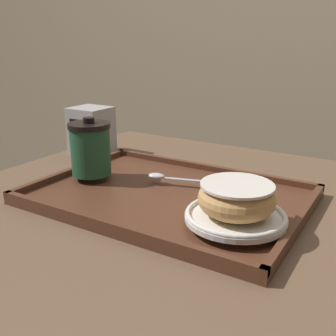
# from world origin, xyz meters

# --- Properties ---
(cafe_table) EXTENTS (0.87, 0.84, 0.71)m
(cafe_table) POSITION_xyz_m (0.00, 0.00, 0.54)
(cafe_table) COLOR brown
(cafe_table) RESTS_ON ground_plane
(serving_tray) EXTENTS (0.50, 0.35, 0.02)m
(serving_tray) POSITION_xyz_m (-0.01, -0.02, 0.72)
(serving_tray) COLOR #512D1E
(serving_tray) RESTS_ON cafe_table
(coffee_cup_front) EXTENTS (0.09, 0.09, 0.12)m
(coffee_cup_front) POSITION_xyz_m (-0.19, -0.03, 0.79)
(coffee_cup_front) COLOR #235638
(coffee_cup_front) RESTS_ON serving_tray
(plate_with_chocolate_donut) EXTENTS (0.16, 0.16, 0.01)m
(plate_with_chocolate_donut) POSITION_xyz_m (0.15, -0.08, 0.74)
(plate_with_chocolate_donut) COLOR white
(plate_with_chocolate_donut) RESTS_ON serving_tray
(donut_chocolate_glazed) EXTENTS (0.12, 0.12, 0.05)m
(donut_chocolate_glazed) POSITION_xyz_m (0.15, -0.08, 0.77)
(donut_chocolate_glazed) COLOR tan
(donut_chocolate_glazed) RESTS_ON plate_with_chocolate_donut
(spoon) EXTENTS (0.15, 0.06, 0.01)m
(spoon) POSITION_xyz_m (-0.04, 0.02, 0.74)
(spoon) COLOR silver
(spoon) RESTS_ON serving_tray
(napkin_dispenser) EXTENTS (0.10, 0.09, 0.12)m
(napkin_dispenser) POSITION_xyz_m (-0.35, 0.15, 0.77)
(napkin_dispenser) COLOR #B7B7BC
(napkin_dispenser) RESTS_ON cafe_table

